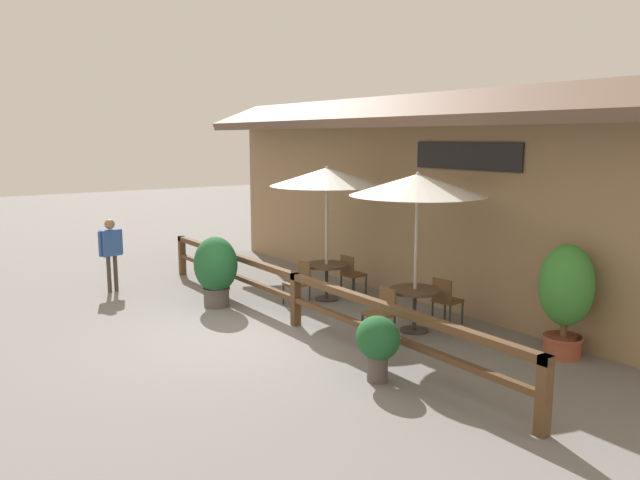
% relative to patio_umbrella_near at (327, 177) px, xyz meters
% --- Properties ---
extents(ground_plane, '(60.00, 60.00, 0.00)m').
position_rel_patio_umbrella_near_xyz_m(ground_plane, '(1.15, -2.55, -2.55)').
color(ground_plane, slate).
extents(building_facade, '(14.28, 1.49, 4.23)m').
position_rel_patio_umbrella_near_xyz_m(building_facade, '(1.15, 1.55, -0.38)').
color(building_facade, '#997A56').
rests_on(building_facade, ground).
extents(patio_railing, '(10.40, 0.14, 0.95)m').
position_rel_patio_umbrella_near_xyz_m(patio_railing, '(1.15, -1.50, -1.85)').
color(patio_railing, brown).
rests_on(patio_railing, ground).
extents(patio_umbrella_near, '(2.31, 2.31, 2.77)m').
position_rel_patio_umbrella_near_xyz_m(patio_umbrella_near, '(0.00, 0.00, 0.00)').
color(patio_umbrella_near, '#B7B2A8').
rests_on(patio_umbrella_near, ground).
extents(dining_table_near, '(0.90, 0.90, 0.75)m').
position_rel_patio_umbrella_near_xyz_m(dining_table_near, '(0.00, 0.00, -1.94)').
color(dining_table_near, '#4C3826').
rests_on(dining_table_near, ground).
extents(chair_near_streetside, '(0.43, 0.43, 0.86)m').
position_rel_patio_umbrella_near_xyz_m(chair_near_streetside, '(-0.00, -0.68, -2.07)').
color(chair_near_streetside, brown).
rests_on(chair_near_streetside, ground).
extents(chair_near_wallside, '(0.45, 0.45, 0.86)m').
position_rel_patio_umbrella_near_xyz_m(chair_near_wallside, '(-0.03, 0.68, -2.07)').
color(chair_near_wallside, brown).
rests_on(chair_near_wallside, ground).
extents(patio_umbrella_middle, '(2.31, 2.31, 2.77)m').
position_rel_patio_umbrella_near_xyz_m(patio_umbrella_middle, '(2.62, 0.00, 0.00)').
color(patio_umbrella_middle, '#B7B2A8').
rests_on(patio_umbrella_middle, ground).
extents(dining_table_middle, '(0.90, 0.90, 0.75)m').
position_rel_patio_umbrella_near_xyz_m(dining_table_middle, '(2.62, 0.00, -1.94)').
color(dining_table_middle, '#4C3826').
rests_on(dining_table_middle, ground).
extents(chair_middle_streetside, '(0.43, 0.43, 0.86)m').
position_rel_patio_umbrella_near_xyz_m(chair_middle_streetside, '(2.59, -0.73, -2.07)').
color(chair_middle_streetside, brown).
rests_on(chair_middle_streetside, ground).
extents(chair_middle_wallside, '(0.48, 0.48, 0.86)m').
position_rel_patio_umbrella_near_xyz_m(chair_middle_wallside, '(2.65, 0.73, -2.07)').
color(chair_middle_wallside, brown).
rests_on(chair_middle_wallside, ground).
extents(potted_plant_tall_tropical, '(0.94, 0.84, 1.40)m').
position_rel_patio_umbrella_near_xyz_m(potted_plant_tall_tropical, '(-0.85, -2.10, -1.77)').
color(potted_plant_tall_tropical, '#564C47').
rests_on(potted_plant_tall_tropical, ground).
extents(potted_plant_entrance_palm, '(0.65, 0.58, 0.93)m').
position_rel_patio_umbrella_near_xyz_m(potted_plant_entrance_palm, '(3.98, -1.99, -1.98)').
color(potted_plant_entrance_palm, '#564C47').
rests_on(potted_plant_entrance_palm, ground).
extents(potted_plant_small_flowering, '(0.84, 0.76, 1.76)m').
position_rel_patio_umbrella_near_xyz_m(potted_plant_small_flowering, '(4.85, 1.00, -1.54)').
color(potted_plant_small_flowering, '#9E4C33').
rests_on(potted_plant_small_flowering, ground).
extents(pedestrian, '(0.28, 0.55, 1.60)m').
position_rel_patio_umbrella_near_xyz_m(pedestrian, '(-3.23, -3.43, -1.52)').
color(pedestrian, '#42382D').
rests_on(pedestrian, ground).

